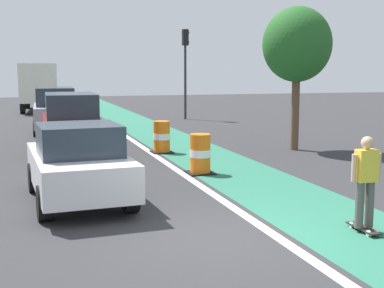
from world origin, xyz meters
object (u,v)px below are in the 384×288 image
object	(u,v)px
parked_suv_second	(71,123)
traffic_barrel_front	(200,154)
skateboarder_on_lane	(366,181)
traffic_light_corner	(185,58)
parked_sedan_nearest	(78,164)
traffic_barrel_mid	(162,137)
parked_suv_third	(55,110)
delivery_truck_down_block	(40,84)
street_tree_sidewalk	(297,45)

from	to	relation	value
parked_suv_second	traffic_barrel_front	bearing A→B (deg)	-56.67
skateboarder_on_lane	traffic_light_corner	size ratio (longest dim) A/B	0.33
parked_sedan_nearest	traffic_barrel_mid	bearing A→B (deg)	61.30
parked_suv_third	parked_sedan_nearest	bearing A→B (deg)	-90.75
parked_sedan_nearest	traffic_barrel_front	distance (m)	4.12
skateboarder_on_lane	traffic_barrel_mid	world-z (taller)	skateboarder_on_lane
traffic_barrel_front	delivery_truck_down_block	size ratio (longest dim) A/B	0.14
skateboarder_on_lane	delivery_truck_down_block	size ratio (longest dim) A/B	0.22
parked_sedan_nearest	street_tree_sidewalk	bearing A→B (deg)	33.82
skateboarder_on_lane	traffic_barrel_mid	bearing A→B (deg)	97.11
parked_suv_third	traffic_barrel_front	bearing A→B (deg)	-73.57
traffic_barrel_front	traffic_barrel_mid	size ratio (longest dim) A/B	1.00
parked_suv_third	traffic_light_corner	world-z (taller)	traffic_light_corner
parked_suv_second	parked_suv_third	size ratio (longest dim) A/B	1.00
traffic_barrel_front	street_tree_sidewalk	world-z (taller)	street_tree_sidewalk
skateboarder_on_lane	parked_sedan_nearest	xyz separation A→B (m)	(-4.56, 3.63, -0.08)
traffic_barrel_mid	traffic_light_corner	bearing A→B (deg)	69.77
traffic_light_corner	delivery_truck_down_block	bearing A→B (deg)	131.53
parked_sedan_nearest	parked_suv_third	size ratio (longest dim) A/B	0.90
street_tree_sidewalk	traffic_light_corner	bearing A→B (deg)	91.53
street_tree_sidewalk	parked_sedan_nearest	bearing A→B (deg)	-146.18
traffic_barrel_front	parked_suv_second	bearing A→B (deg)	123.33
parked_sedan_nearest	traffic_light_corner	xyz separation A→B (m)	(7.68, 17.88, 2.67)
skateboarder_on_lane	traffic_barrel_front	size ratio (longest dim) A/B	1.55
traffic_barrel_mid	delivery_truck_down_block	world-z (taller)	delivery_truck_down_block
traffic_barrel_front	street_tree_sidewalk	size ratio (longest dim) A/B	0.22
traffic_light_corner	skateboarder_on_lane	bearing A→B (deg)	-98.25
skateboarder_on_lane	traffic_light_corner	distance (m)	21.90
parked_suv_third	traffic_barrel_front	world-z (taller)	parked_suv_third
skateboarder_on_lane	traffic_light_corner	xyz separation A→B (m)	(3.12, 21.52, 2.59)
traffic_light_corner	parked_sedan_nearest	bearing A→B (deg)	-113.25
skateboarder_on_lane	traffic_barrel_front	xyz separation A→B (m)	(-1.10, 5.85, -0.38)
traffic_barrel_front	traffic_barrel_mid	world-z (taller)	same
parked_sedan_nearest	traffic_barrel_front	size ratio (longest dim) A/B	3.85
skateboarder_on_lane	traffic_barrel_front	bearing A→B (deg)	100.67
traffic_barrel_mid	traffic_light_corner	size ratio (longest dim) A/B	0.21
traffic_light_corner	street_tree_sidewalk	distance (m)	12.51
parked_suv_second	traffic_light_corner	bearing A→B (deg)	56.45
parked_sedan_nearest	parked_suv_third	bearing A→B (deg)	89.25
traffic_barrel_mid	traffic_light_corner	distance (m)	12.89
parked_sedan_nearest	parked_suv_second	xyz separation A→B (m)	(0.39, 6.89, 0.20)
traffic_light_corner	traffic_barrel_front	bearing A→B (deg)	-105.09
parked_suv_third	traffic_barrel_mid	distance (m)	7.92
delivery_truck_down_block	street_tree_sidewalk	xyz separation A→B (m)	(8.19, -21.38, 1.82)
delivery_truck_down_block	skateboarder_on_lane	bearing A→B (deg)	-81.15
parked_sedan_nearest	traffic_light_corner	distance (m)	19.65
skateboarder_on_lane	street_tree_sidewalk	bearing A→B (deg)	69.02
traffic_barrel_front	traffic_light_corner	bearing A→B (deg)	74.91
traffic_barrel_mid	delivery_truck_down_block	xyz separation A→B (m)	(-3.52, 20.63, 1.31)
parked_sedan_nearest	parked_suv_second	world-z (taller)	parked_suv_second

